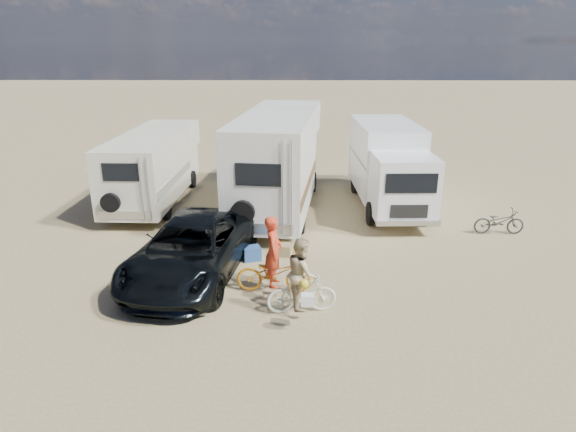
{
  "coord_description": "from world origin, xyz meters",
  "views": [
    {
      "loc": [
        0.3,
        -10.87,
        5.97
      ],
      "look_at": [
        0.2,
        2.14,
        1.3
      ],
      "focal_mm": 30.58,
      "sensor_mm": 36.0,
      "label": 1
    }
  ],
  "objects_px": {
    "rv_main": "(279,162)",
    "bike_parked": "(499,222)",
    "bike_woman": "(302,293)",
    "bike_man": "(274,273)",
    "rider_woman": "(302,280)",
    "rv_left": "(154,168)",
    "rider_man": "(274,258)",
    "crate": "(284,250)",
    "box_truck": "(389,168)",
    "dark_suv": "(192,249)",
    "cooler": "(252,253)"
  },
  "relations": [
    {
      "from": "box_truck",
      "to": "bike_woman",
      "type": "height_order",
      "value": "box_truck"
    },
    {
      "from": "box_truck",
      "to": "rider_man",
      "type": "distance_m",
      "value": 7.83
    },
    {
      "from": "crate",
      "to": "rider_woman",
      "type": "bearing_deg",
      "value": -81.75
    },
    {
      "from": "bike_woman",
      "to": "bike_parked",
      "type": "relative_size",
      "value": 1.01
    },
    {
      "from": "rv_left",
      "to": "bike_man",
      "type": "relative_size",
      "value": 3.61
    },
    {
      "from": "rv_main",
      "to": "dark_suv",
      "type": "distance_m",
      "value": 6.08
    },
    {
      "from": "rider_man",
      "to": "bike_man",
      "type": "bearing_deg",
      "value": 92.51
    },
    {
      "from": "bike_woman",
      "to": "rv_main",
      "type": "bearing_deg",
      "value": -1.62
    },
    {
      "from": "bike_woman",
      "to": "bike_parked",
      "type": "bearing_deg",
      "value": -59.72
    },
    {
      "from": "box_truck",
      "to": "cooler",
      "type": "bearing_deg",
      "value": -136.07
    },
    {
      "from": "rv_main",
      "to": "crate",
      "type": "xyz_separation_m",
      "value": [
        0.25,
        -4.27,
        -1.61
      ]
    },
    {
      "from": "dark_suv",
      "to": "bike_parked",
      "type": "height_order",
      "value": "dark_suv"
    },
    {
      "from": "box_truck",
      "to": "rider_woman",
      "type": "distance_m",
      "value": 8.43
    },
    {
      "from": "bike_man",
      "to": "rider_woman",
      "type": "height_order",
      "value": "rider_woman"
    },
    {
      "from": "box_truck",
      "to": "crate",
      "type": "height_order",
      "value": "box_truck"
    },
    {
      "from": "rv_main",
      "to": "bike_parked",
      "type": "height_order",
      "value": "rv_main"
    },
    {
      "from": "bike_woman",
      "to": "cooler",
      "type": "relative_size",
      "value": 3.24
    },
    {
      "from": "bike_woman",
      "to": "cooler",
      "type": "height_order",
      "value": "bike_woman"
    },
    {
      "from": "bike_man",
      "to": "bike_parked",
      "type": "xyz_separation_m",
      "value": [
        7.19,
        3.95,
        -0.07
      ]
    },
    {
      "from": "rider_man",
      "to": "box_truck",
      "type": "bearing_deg",
      "value": -28.79
    },
    {
      "from": "bike_woman",
      "to": "cooler",
      "type": "bearing_deg",
      "value": 18.56
    },
    {
      "from": "rider_man",
      "to": "crate",
      "type": "distance_m",
      "value": 2.34
    },
    {
      "from": "rv_left",
      "to": "crate",
      "type": "distance_m",
      "value": 7.28
    },
    {
      "from": "rider_woman",
      "to": "rv_left",
      "type": "bearing_deg",
      "value": 26.52
    },
    {
      "from": "rv_left",
      "to": "bike_parked",
      "type": "bearing_deg",
      "value": -13.71
    },
    {
      "from": "bike_woman",
      "to": "bike_parked",
      "type": "xyz_separation_m",
      "value": [
        6.52,
        4.98,
        -0.07
      ]
    },
    {
      "from": "dark_suv",
      "to": "rider_woman",
      "type": "height_order",
      "value": "rider_woman"
    },
    {
      "from": "box_truck",
      "to": "bike_woman",
      "type": "relative_size",
      "value": 3.88
    },
    {
      "from": "crate",
      "to": "rv_main",
      "type": "bearing_deg",
      "value": 93.37
    },
    {
      "from": "rv_left",
      "to": "bike_man",
      "type": "bearing_deg",
      "value": -54.54
    },
    {
      "from": "dark_suv",
      "to": "cooler",
      "type": "xyz_separation_m",
      "value": [
        1.5,
        0.97,
        -0.56
      ]
    },
    {
      "from": "rv_left",
      "to": "cooler",
      "type": "bearing_deg",
      "value": -50.85
    },
    {
      "from": "bike_woman",
      "to": "rider_woman",
      "type": "bearing_deg",
      "value": -0.0
    },
    {
      "from": "rider_woman",
      "to": "cooler",
      "type": "relative_size",
      "value": 3.35
    },
    {
      "from": "bike_parked",
      "to": "cooler",
      "type": "relative_size",
      "value": 3.22
    },
    {
      "from": "rider_man",
      "to": "bike_parked",
      "type": "xyz_separation_m",
      "value": [
        7.19,
        3.95,
        -0.49
      ]
    },
    {
      "from": "rider_woman",
      "to": "bike_parked",
      "type": "bearing_deg",
      "value": -59.72
    },
    {
      "from": "dark_suv",
      "to": "bike_man",
      "type": "distance_m",
      "value": 2.4
    },
    {
      "from": "rv_main",
      "to": "rider_man",
      "type": "xyz_separation_m",
      "value": [
        0.04,
        -6.47,
        -0.87
      ]
    },
    {
      "from": "bike_woman",
      "to": "rv_left",
      "type": "bearing_deg",
      "value": 26.52
    },
    {
      "from": "rv_main",
      "to": "bike_parked",
      "type": "relative_size",
      "value": 4.92
    },
    {
      "from": "rv_left",
      "to": "bike_man",
      "type": "distance_m",
      "value": 8.81
    },
    {
      "from": "cooler",
      "to": "crate",
      "type": "relative_size",
      "value": 1.21
    },
    {
      "from": "rider_man",
      "to": "bike_parked",
      "type": "bearing_deg",
      "value": -58.7
    },
    {
      "from": "rv_main",
      "to": "bike_woman",
      "type": "bearing_deg",
      "value": -77.57
    },
    {
      "from": "rv_left",
      "to": "bike_woman",
      "type": "relative_size",
      "value": 4.16
    },
    {
      "from": "dark_suv",
      "to": "cooler",
      "type": "relative_size",
      "value": 10.9
    },
    {
      "from": "bike_woman",
      "to": "bike_man",
      "type": "bearing_deg",
      "value": 26.33
    },
    {
      "from": "bike_parked",
      "to": "rider_woman",
      "type": "bearing_deg",
      "value": 128.22
    },
    {
      "from": "bike_parked",
      "to": "cooler",
      "type": "height_order",
      "value": "bike_parked"
    }
  ]
}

